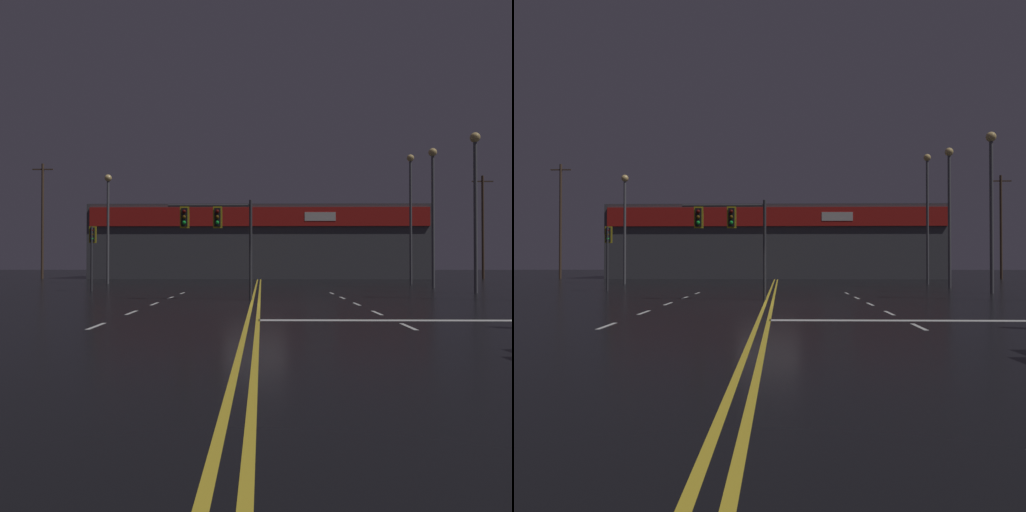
% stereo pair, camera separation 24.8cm
% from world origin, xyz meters
% --- Properties ---
extents(ground_plane, '(200.00, 200.00, 0.00)m').
position_xyz_m(ground_plane, '(0.00, 0.00, 0.00)').
color(ground_plane, black).
extents(road_markings, '(12.32, 60.00, 0.01)m').
position_xyz_m(road_markings, '(0.68, -0.95, 0.00)').
color(road_markings, gold).
rests_on(road_markings, ground).
extents(traffic_signal_median, '(3.84, 0.36, 4.55)m').
position_xyz_m(traffic_signal_median, '(-1.87, 2.25, 3.43)').
color(traffic_signal_median, '#38383D').
rests_on(traffic_signal_median, ground).
extents(traffic_signal_corner_northwest, '(0.42, 0.36, 3.86)m').
position_xyz_m(traffic_signal_corner_northwest, '(-9.80, 9.03, 2.84)').
color(traffic_signal_corner_northwest, '#38383D').
rests_on(traffic_signal_corner_northwest, ground).
extents(streetlight_near_left, '(0.56, 0.56, 10.28)m').
position_xyz_m(streetlight_near_left, '(12.06, 19.10, 6.49)').
color(streetlight_near_left, '#59595E').
rests_on(streetlight_near_left, ground).
extents(streetlight_near_right, '(0.56, 0.56, 8.75)m').
position_xyz_m(streetlight_near_right, '(-12.02, 19.16, 5.64)').
color(streetlight_near_right, '#59595E').
rests_on(streetlight_near_right, ground).
extents(streetlight_median_approach, '(0.56, 0.56, 9.42)m').
position_xyz_m(streetlight_median_approach, '(11.79, 13.20, 6.01)').
color(streetlight_median_approach, '#59595E').
rests_on(streetlight_median_approach, ground).
extents(streetlight_far_left, '(0.56, 0.56, 8.96)m').
position_xyz_m(streetlight_far_left, '(12.17, 7.42, 5.76)').
color(streetlight_far_left, '#59595E').
rests_on(streetlight_far_left, ground).
extents(building_backdrop, '(35.96, 10.23, 7.84)m').
position_xyz_m(building_backdrop, '(0.00, 36.16, 3.93)').
color(building_backdrop, '#4C4C51').
rests_on(building_backdrop, ground).
extents(utility_pole_row, '(48.53, 0.26, 12.18)m').
position_xyz_m(utility_pole_row, '(-1.08, 31.91, 5.97)').
color(utility_pole_row, '#4C3828').
rests_on(utility_pole_row, ground).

